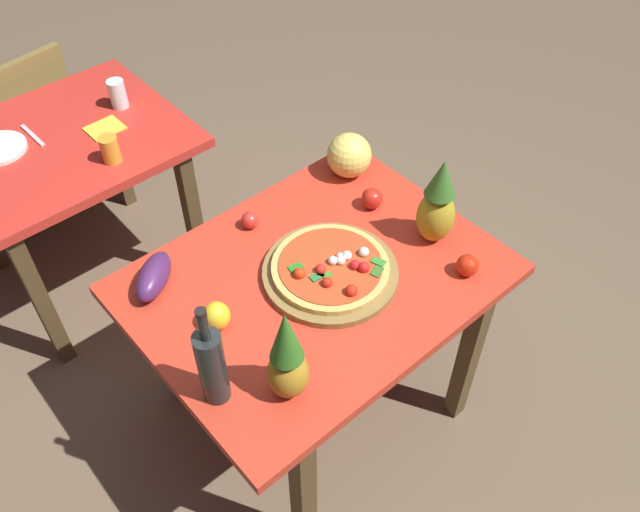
{
  "coord_description": "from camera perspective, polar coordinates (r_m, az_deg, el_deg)",
  "views": [
    {
      "loc": [
        -0.92,
        -1.07,
        2.35
      ],
      "look_at": [
        0.04,
        0.02,
        0.82
      ],
      "focal_mm": 36.97,
      "sensor_mm": 36.0,
      "label": 1
    }
  ],
  "objects": [
    {
      "name": "ground_plane",
      "position": [
        2.74,
        -0.31,
        -12.44
      ],
      "size": [
        10.0,
        10.0,
        0.0
      ],
      "primitive_type": "plane",
      "color": "brown"
    },
    {
      "name": "display_table",
      "position": [
        2.19,
        -0.38,
        -3.43
      ],
      "size": [
        1.14,
        0.88,
        0.77
      ],
      "color": "#4F3B21",
      "rests_on": "ground_plane"
    },
    {
      "name": "background_table",
      "position": [
        2.92,
        -21.32,
        7.48
      ],
      "size": [
        0.97,
        0.8,
        0.77
      ],
      "color": "#4F3B21",
      "rests_on": "ground_plane"
    },
    {
      "name": "dining_chair",
      "position": [
        3.53,
        -23.79,
        10.59
      ],
      "size": [
        0.46,
        0.46,
        0.85
      ],
      "rotation": [
        0.0,
        0.0,
        3.29
      ],
      "color": "olive",
      "rests_on": "ground_plane"
    },
    {
      "name": "pizza_board",
      "position": [
        2.11,
        0.89,
        -1.44
      ],
      "size": [
        0.44,
        0.44,
        0.02
      ],
      "primitive_type": "cylinder",
      "color": "olive",
      "rests_on": "display_table"
    },
    {
      "name": "pizza",
      "position": [
        2.09,
        0.99,
        -1.0
      ],
      "size": [
        0.38,
        0.38,
        0.06
      ],
      "color": "#D8B158",
      "rests_on": "pizza_board"
    },
    {
      "name": "wine_bottle",
      "position": [
        1.76,
        -9.36,
        -9.3
      ],
      "size": [
        0.08,
        0.08,
        0.37
      ],
      "color": "#202725",
      "rests_on": "display_table"
    },
    {
      "name": "pineapple_left",
      "position": [
        2.17,
        10.13,
        4.36
      ],
      "size": [
        0.13,
        0.13,
        0.33
      ],
      "color": "#AB9523",
      "rests_on": "display_table"
    },
    {
      "name": "pineapple_right",
      "position": [
        1.74,
        -2.86,
        -8.89
      ],
      "size": [
        0.11,
        0.11,
        0.34
      ],
      "color": "#B18122",
      "rests_on": "display_table"
    },
    {
      "name": "melon",
      "position": [
        2.44,
        2.54,
        8.7
      ],
      "size": [
        0.17,
        0.17,
        0.17
      ],
      "primitive_type": "sphere",
      "color": "#EBDA62",
      "rests_on": "display_table"
    },
    {
      "name": "bell_pepper",
      "position": [
        1.98,
        -8.96,
        -5.15
      ],
      "size": [
        0.08,
        0.08,
        0.09
      ],
      "primitive_type": "ellipsoid",
      "color": "yellow",
      "rests_on": "display_table"
    },
    {
      "name": "eggplant",
      "position": [
        2.12,
        -14.2,
        -1.72
      ],
      "size": [
        0.21,
        0.2,
        0.09
      ],
      "primitive_type": "ellipsoid",
      "rotation": [
        0.0,
        0.0,
        0.68
      ],
      "color": "#4A2355",
      "rests_on": "display_table"
    },
    {
      "name": "tomato_beside_pepper",
      "position": [
        2.33,
        4.52,
        5.0
      ],
      "size": [
        0.08,
        0.08,
        0.08
      ],
      "primitive_type": "sphere",
      "color": "red",
      "rests_on": "display_table"
    },
    {
      "name": "tomato_by_bottle",
      "position": [
        2.27,
        -6.09,
        3.1
      ],
      "size": [
        0.06,
        0.06,
        0.06
      ],
      "primitive_type": "sphere",
      "color": "red",
      "rests_on": "display_table"
    },
    {
      "name": "tomato_at_corner",
      "position": [
        2.15,
        12.64,
        -0.8
      ],
      "size": [
        0.07,
        0.07,
        0.07
      ],
      "primitive_type": "sphere",
      "color": "red",
      "rests_on": "display_table"
    },
    {
      "name": "drinking_glass_juice",
      "position": [
        2.64,
        -17.72,
        8.79
      ],
      "size": [
        0.07,
        0.07,
        0.11
      ],
      "primitive_type": "cylinder",
      "color": "orange",
      "rests_on": "background_table"
    },
    {
      "name": "drinking_glass_water",
      "position": [
        2.94,
        -17.11,
        13.27
      ],
      "size": [
        0.07,
        0.07,
        0.12
      ],
      "primitive_type": "cylinder",
      "color": "silver",
      "rests_on": "background_table"
    },
    {
      "name": "knife_utensil",
      "position": [
        2.91,
        -23.63,
        9.56
      ],
      "size": [
        0.02,
        0.18,
        0.01
      ],
      "primitive_type": "cube",
      "rotation": [
        0.0,
        0.0,
        0.04
      ],
      "color": "silver",
      "rests_on": "background_table"
    },
    {
      "name": "napkin_folded",
      "position": [
        2.85,
        -18.14,
        10.47
      ],
      "size": [
        0.14,
        0.12,
        0.01
      ],
      "primitive_type": "cube",
      "rotation": [
        0.0,
        0.0,
        0.02
      ],
      "color": "yellow",
      "rests_on": "background_table"
    }
  ]
}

